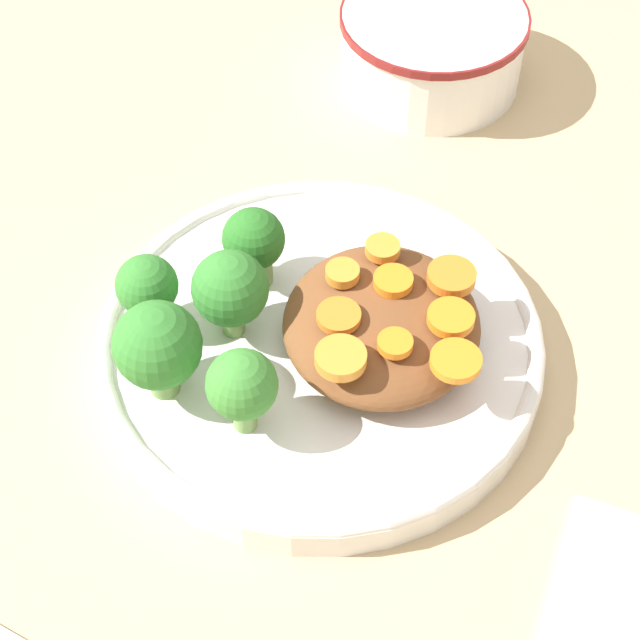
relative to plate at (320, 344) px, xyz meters
The scene contains 18 objects.
ground_plane 0.01m from the plate, ahead, with size 4.00×4.00×0.00m, color tan.
plate is the anchor object (origin of this frame).
dip_bowl 0.26m from the plate, 169.26° to the left, with size 0.13×0.13×0.05m.
stew_mound 0.04m from the plate, 90.05° to the left, with size 0.11×0.11×0.03m, color brown.
broccoli_floret_0 0.06m from the plate, 85.18° to the right, with size 0.04×0.04×0.06m.
broccoli_floret_1 0.07m from the plate, 133.09° to the right, with size 0.04×0.04×0.05m.
broccoli_floret_2 0.10m from the plate, 60.73° to the right, with size 0.05×0.05×0.06m.
broccoli_floret_3 0.10m from the plate, 89.03° to the right, with size 0.03×0.03×0.05m.
broccoli_floret_4 0.08m from the plate, 27.27° to the right, with size 0.04×0.04×0.05m.
carrot_slice_0 0.06m from the plate, 111.88° to the left, with size 0.02×0.02×0.01m, color orange.
carrot_slice_1 0.04m from the plate, 42.81° to the left, with size 0.02×0.02×0.00m, color orange.
carrot_slice_2 0.05m from the plate, 149.52° to the left, with size 0.02×0.02×0.01m, color orange.
carrot_slice_3 0.06m from the plate, 56.94° to the left, with size 0.02×0.02×0.00m, color orange.
carrot_slice_4 0.08m from the plate, 107.34° to the left, with size 0.03×0.03×0.01m, color orange.
carrot_slice_5 0.06m from the plate, 141.52° to the left, with size 0.02×0.02×0.01m, color orange.
carrot_slice_6 0.08m from the plate, 84.00° to the left, with size 0.02×0.02×0.01m, color orange.
carrot_slice_7 0.06m from the plate, 20.47° to the left, with size 0.03×0.03×0.01m, color orange.
carrot_slice_8 0.09m from the plate, 64.42° to the left, with size 0.03×0.03×0.00m, color orange.
Camera 1 is at (0.37, 0.04, 0.48)m, focal length 60.00 mm.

